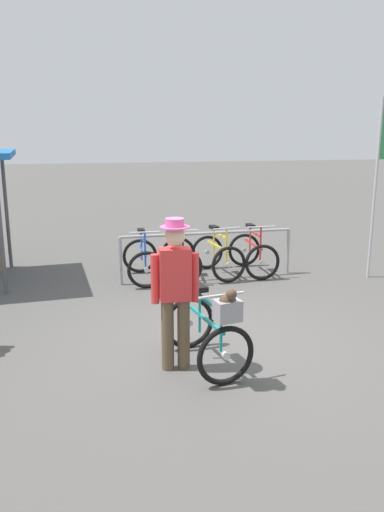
# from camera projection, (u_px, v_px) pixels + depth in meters

# --- Properties ---
(ground_plane) EXTENTS (80.00, 80.00, 0.00)m
(ground_plane) POSITION_uv_depth(u_px,v_px,m) (212.00, 345.00, 6.38)
(ground_plane) COLOR #514F4C
(bike_rack_rail) EXTENTS (3.21, 0.12, 0.88)m
(bike_rack_rail) POSITION_uv_depth(u_px,v_px,m) (208.00, 243.00, 9.11)
(bike_rack_rail) COLOR #99999E
(bike_rack_rail) RESTS_ON ground
(racked_bike_blue) EXTENTS (0.68, 1.12, 0.98)m
(racked_bike_blue) POSITION_uv_depth(u_px,v_px,m) (143.00, 261.00, 9.08)
(racked_bike_blue) COLOR black
(racked_bike_blue) RESTS_ON ground
(racked_bike_black) EXTENTS (0.77, 1.16, 0.97)m
(racked_bike_black) POSITION_uv_depth(u_px,v_px,m) (181.00, 258.00, 9.24)
(racked_bike_black) COLOR black
(racked_bike_black) RESTS_ON ground
(racked_bike_yellow) EXTENTS (0.80, 1.17, 0.97)m
(racked_bike_yellow) POSITION_uv_depth(u_px,v_px,m) (218.00, 256.00, 9.40)
(racked_bike_yellow) COLOR black
(racked_bike_yellow) RESTS_ON ground
(racked_bike_red) EXTENTS (0.66, 1.09, 0.97)m
(racked_bike_red) POSITION_uv_depth(u_px,v_px,m) (253.00, 254.00, 9.57)
(racked_bike_red) COLOR black
(racked_bike_red) RESTS_ON ground
(featured_bicycle) EXTENTS (0.83, 1.25, 1.09)m
(featured_bicycle) POSITION_uv_depth(u_px,v_px,m) (211.00, 329.00, 5.61)
(featured_bicycle) COLOR black
(featured_bicycle) RESTS_ON ground
(person_with_featured_bike) EXTENTS (0.53, 0.32, 1.72)m
(person_with_featured_bike) POSITION_uv_depth(u_px,v_px,m) (175.00, 288.00, 5.52)
(person_with_featured_bike) COLOR brown
(person_with_featured_bike) RESTS_ON ground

